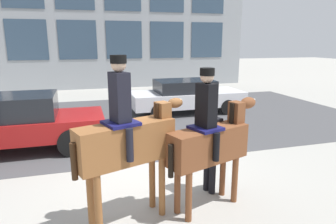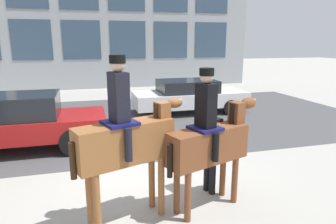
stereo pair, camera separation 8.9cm
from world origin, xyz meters
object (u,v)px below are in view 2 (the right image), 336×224
Objects in this scene: mounted_horse_companion at (210,140)px; mounted_horse_lead at (126,139)px; pedestrian_bystander at (210,143)px; street_car_near_lane at (19,121)px; street_car_far_lane at (189,95)px.

mounted_horse_lead is at bearing 163.35° from mounted_horse_companion.
mounted_horse_companion reaches higher than pedestrian_bystander.
street_car_near_lane is (-2.39, 4.08, -0.61)m from mounted_horse_lead.
pedestrian_bystander reaches higher than street_car_far_lane.
mounted_horse_companion is 0.56× the size of street_car_near_lane.
pedestrian_bystander is 5.38m from street_car_near_lane.
street_car_near_lane reaches higher than street_car_far_lane.
street_car_near_lane is at bearing -152.83° from street_car_far_lane.
mounted_horse_companion is 1.45× the size of pedestrian_bystander.
mounted_horse_companion reaches higher than street_car_near_lane.
street_car_far_lane is (1.83, 6.56, -0.30)m from pedestrian_bystander.
mounted_horse_lead reaches higher than street_car_far_lane.
mounted_horse_companion reaches higher than street_car_far_lane.
mounted_horse_lead reaches higher than mounted_horse_companion.
mounted_horse_companion is at bearing -46.44° from street_car_near_lane.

